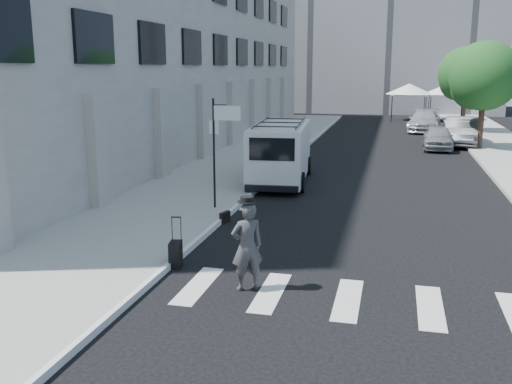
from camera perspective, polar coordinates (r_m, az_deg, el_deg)
The scene contains 16 objects.
ground at distance 14.95m, azimuth 1.67°, elevation -5.54°, with size 120.00×120.00×0.00m, color black.
sidewalk_left at distance 31.10m, azimuth 0.17°, elevation 4.02°, with size 4.50×48.00×0.15m, color gray.
sidewalk_right at distance 34.75m, azimuth 23.66°, elevation 3.87°, with size 4.00×56.00×0.15m, color gray.
building_left at distance 35.06m, azimuth -11.00°, elevation 14.46°, with size 10.00×44.00×12.00m, color gray.
sign_pole at distance 18.03m, azimuth -3.54°, elevation 6.16°, with size 1.03×0.07×3.50m.
tree_near at distance 34.38m, azimuth 21.68°, elevation 10.49°, with size 3.80×3.83×6.03m.
tree_far at distance 43.32m, azimuth 20.10°, elevation 10.83°, with size 3.80×3.83×6.03m.
tent_left at distance 51.96m, azimuth 15.08°, elevation 9.89°, with size 4.00×4.00×3.20m.
tent_right at distance 52.62m, azimuth 18.60°, elevation 9.70°, with size 4.00×4.00×3.20m.
businessman at distance 11.93m, azimuth -0.90°, elevation -5.46°, with size 0.69×0.45×1.89m, color #3B3B3E.
briefcase at distance 17.22m, azimuth -3.13°, elevation -2.54°, with size 0.12×0.44×0.34m, color black.
suitcase at distance 13.56m, azimuth -8.04°, elevation -6.17°, with size 0.34×0.46×1.17m.
cargo_van at distance 23.31m, azimuth 2.52°, elevation 4.03°, with size 2.61×6.39×2.35m.
parked_car_a at distance 34.11m, azimuth 17.72°, elevation 5.19°, with size 1.58×3.94×1.34m, color gray.
parked_car_b at distance 36.35m, azimuth 19.81°, elevation 5.73°, with size 1.79×5.13×1.69m, color #505256.
parked_car_c at distance 43.49m, azimuth 16.47°, elevation 6.82°, with size 2.12×5.21×1.51m, color #ADAFB5.
Camera 1 is at (2.95, -13.92, 4.60)m, focal length 40.00 mm.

